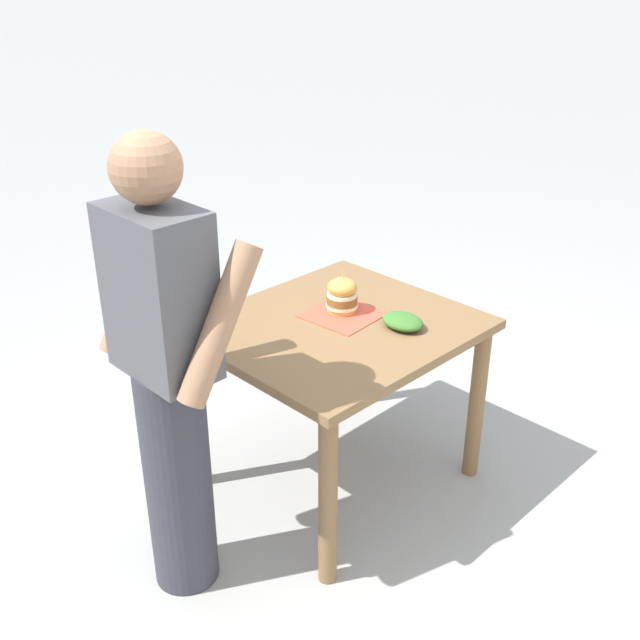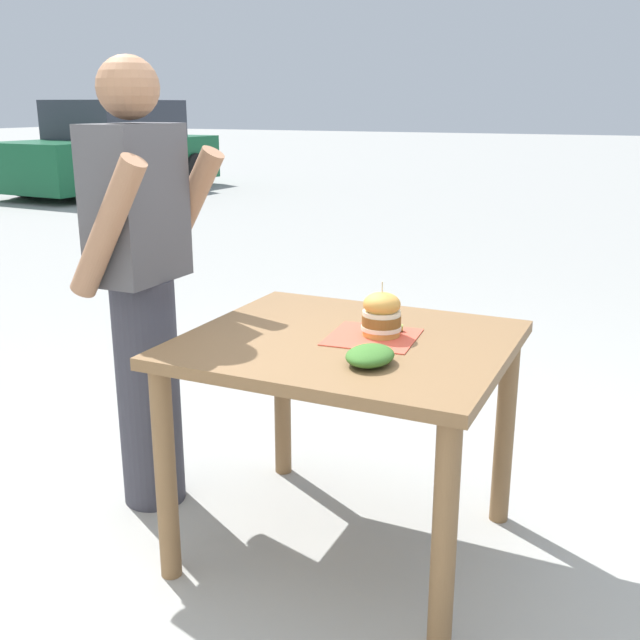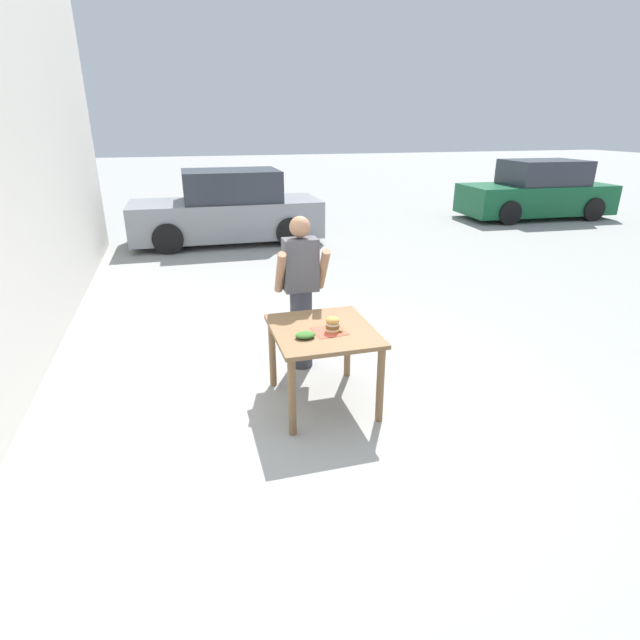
{
  "view_description": "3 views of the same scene",
  "coord_description": "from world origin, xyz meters",
  "px_view_note": "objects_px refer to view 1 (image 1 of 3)",
  "views": [
    {
      "loc": [
        -1.9,
        1.98,
        2.14
      ],
      "look_at": [
        0.0,
        0.1,
        0.83
      ],
      "focal_mm": 42.0,
      "sensor_mm": 36.0,
      "label": 1
    },
    {
      "loc": [
        -2.18,
        -0.91,
        1.52
      ],
      "look_at": [
        0.0,
        0.1,
        0.83
      ],
      "focal_mm": 42.0,
      "sensor_mm": 36.0,
      "label": 2
    },
    {
      "loc": [
        -1.19,
        -4.13,
        2.57
      ],
      "look_at": [
        0.0,
        0.1,
        0.83
      ],
      "focal_mm": 28.0,
      "sensor_mm": 36.0,
      "label": 3
    }
  ],
  "objects_px": {
    "sandwich": "(342,295)",
    "pickle_spear": "(335,303)",
    "side_salad": "(403,321)",
    "patio_table": "(337,350)",
    "diner_across_table": "(168,373)"
  },
  "relations": [
    {
      "from": "patio_table",
      "to": "sandwich",
      "type": "height_order",
      "value": "sandwich"
    },
    {
      "from": "pickle_spear",
      "to": "side_salad",
      "type": "bearing_deg",
      "value": -171.69
    },
    {
      "from": "sandwich",
      "to": "pickle_spear",
      "type": "xyz_separation_m",
      "value": [
        0.06,
        -0.02,
        -0.06
      ]
    },
    {
      "from": "side_salad",
      "to": "patio_table",
      "type": "bearing_deg",
      "value": 37.44
    },
    {
      "from": "pickle_spear",
      "to": "diner_across_table",
      "type": "xyz_separation_m",
      "value": [
        -0.14,
        0.93,
        0.09
      ]
    },
    {
      "from": "pickle_spear",
      "to": "patio_table",
      "type": "bearing_deg",
      "value": 138.09
    },
    {
      "from": "sandwich",
      "to": "side_salad",
      "type": "bearing_deg",
      "value": -166.37
    },
    {
      "from": "pickle_spear",
      "to": "diner_across_table",
      "type": "bearing_deg",
      "value": 98.28
    },
    {
      "from": "sandwich",
      "to": "side_salad",
      "type": "distance_m",
      "value": 0.29
    },
    {
      "from": "sandwich",
      "to": "pickle_spear",
      "type": "bearing_deg",
      "value": -16.53
    },
    {
      "from": "sandwich",
      "to": "diner_across_table",
      "type": "xyz_separation_m",
      "value": [
        -0.08,
        0.92,
        0.03
      ]
    },
    {
      "from": "patio_table",
      "to": "sandwich",
      "type": "distance_m",
      "value": 0.23
    },
    {
      "from": "side_salad",
      "to": "diner_across_table",
      "type": "distance_m",
      "value": 1.01
    },
    {
      "from": "sandwich",
      "to": "diner_across_table",
      "type": "height_order",
      "value": "diner_across_table"
    },
    {
      "from": "patio_table",
      "to": "side_salad",
      "type": "relative_size",
      "value": 5.81
    }
  ]
}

